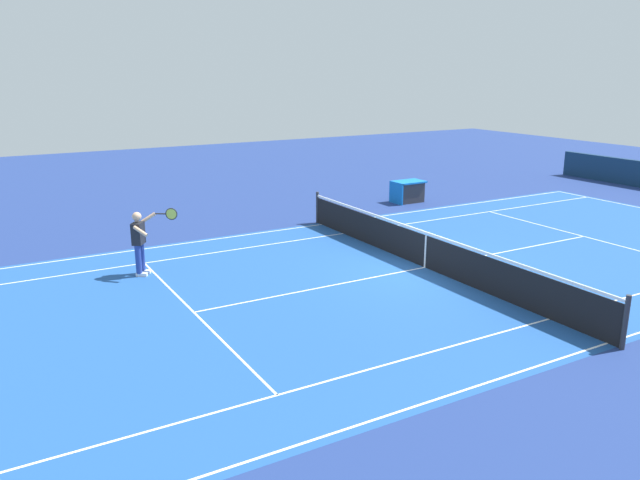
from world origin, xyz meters
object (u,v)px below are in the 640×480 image
(tennis_net, at_px, (426,250))
(tennis_player_near, at_px, (140,240))
(equipment_cart_tarped, at_px, (408,191))
(tennis_ball, at_px, (455,243))

(tennis_net, height_order, tennis_player_near, tennis_player_near)
(equipment_cart_tarped, bearing_deg, tennis_ball, 65.92)
(tennis_ball, height_order, equipment_cart_tarped, equipment_cart_tarped)
(tennis_ball, relative_size, equipment_cart_tarped, 0.05)
(tennis_net, height_order, tennis_ball, tennis_net)
(tennis_player_near, relative_size, tennis_ball, 25.71)
(tennis_player_near, bearing_deg, tennis_ball, 168.92)
(tennis_net, xyz_separation_m, equipment_cart_tarped, (-4.82, -7.02, -0.05))
(tennis_ball, xyz_separation_m, equipment_cart_tarped, (-2.52, -5.63, 0.40))
(tennis_player_near, height_order, tennis_ball, tennis_player_near)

